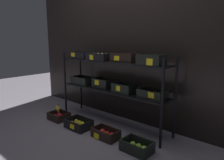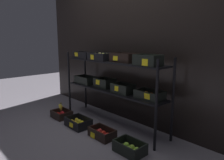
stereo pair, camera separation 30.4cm
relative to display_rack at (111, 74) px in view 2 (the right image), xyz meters
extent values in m
plane|color=slate|center=(0.03, 0.00, -0.75)|extent=(10.00, 10.00, 0.00)
cube|color=black|center=(0.03, 0.36, 0.42)|extent=(4.19, 0.12, 2.33)
cylinder|color=black|center=(-0.87, -0.17, -0.23)|extent=(0.03, 0.03, 1.04)
cylinder|color=black|center=(0.92, -0.17, -0.23)|extent=(0.03, 0.03, 1.04)
cylinder|color=black|center=(-0.87, 0.16, -0.23)|extent=(0.03, 0.03, 1.04)
cylinder|color=black|center=(0.92, 0.16, -0.23)|extent=(0.03, 0.03, 1.04)
cube|color=black|center=(0.03, 0.00, -0.24)|extent=(1.76, 0.30, 0.02)
cube|color=black|center=(0.03, 0.00, 0.18)|extent=(1.76, 0.30, 0.02)
cube|color=black|center=(-0.62, -0.01, -0.22)|extent=(0.37, 0.22, 0.01)
cube|color=black|center=(-0.62, -0.11, -0.16)|extent=(0.37, 0.02, 0.11)
cube|color=black|center=(-0.62, 0.10, -0.16)|extent=(0.37, 0.02, 0.11)
cube|color=black|center=(-0.79, -0.01, -0.16)|extent=(0.02, 0.19, 0.11)
cube|color=black|center=(-0.44, -0.01, -0.16)|extent=(0.02, 0.19, 0.11)
ellipsoid|color=brown|center=(-0.72, -0.04, -0.18)|extent=(0.05, 0.05, 0.07)
ellipsoid|color=brown|center=(-0.65, -0.04, -0.18)|extent=(0.05, 0.05, 0.07)
ellipsoid|color=brown|center=(-0.58, -0.04, -0.18)|extent=(0.05, 0.05, 0.07)
ellipsoid|color=brown|center=(-0.51, -0.04, -0.18)|extent=(0.05, 0.05, 0.07)
ellipsoid|color=brown|center=(-0.72, 0.03, -0.18)|extent=(0.05, 0.05, 0.07)
ellipsoid|color=brown|center=(-0.65, 0.03, -0.18)|extent=(0.05, 0.05, 0.07)
ellipsoid|color=brown|center=(-0.58, 0.03, -0.18)|extent=(0.05, 0.05, 0.07)
ellipsoid|color=brown|center=(-0.51, 0.02, -0.18)|extent=(0.05, 0.05, 0.07)
cube|color=black|center=(-0.19, 0.04, -0.22)|extent=(0.30, 0.22, 0.01)
cube|color=black|center=(-0.19, -0.06, -0.15)|extent=(0.30, 0.02, 0.13)
cube|color=black|center=(-0.19, 0.15, -0.15)|extent=(0.30, 0.02, 0.13)
cube|color=black|center=(-0.33, 0.04, -0.15)|extent=(0.02, 0.19, 0.13)
cube|color=black|center=(-0.05, 0.04, -0.15)|extent=(0.02, 0.19, 0.13)
ellipsoid|color=yellow|center=(-0.26, 0.01, -0.18)|extent=(0.06, 0.06, 0.08)
ellipsoid|color=yellow|center=(-0.18, 0.01, -0.18)|extent=(0.06, 0.06, 0.08)
ellipsoid|color=yellow|center=(-0.12, 0.01, -0.18)|extent=(0.06, 0.06, 0.08)
ellipsoid|color=yellow|center=(-0.26, 0.07, -0.18)|extent=(0.06, 0.06, 0.08)
ellipsoid|color=yellow|center=(-0.19, 0.07, -0.18)|extent=(0.06, 0.06, 0.08)
ellipsoid|color=yellow|center=(-0.12, 0.07, -0.18)|extent=(0.06, 0.06, 0.08)
cube|color=yellow|center=(-0.22, -0.07, -0.14)|extent=(0.09, 0.01, 0.07)
cube|color=black|center=(0.24, 0.00, -0.22)|extent=(0.30, 0.20, 0.01)
cube|color=black|center=(0.24, -0.09, -0.16)|extent=(0.30, 0.02, 0.11)
cube|color=black|center=(0.24, 0.10, -0.16)|extent=(0.30, 0.02, 0.11)
cube|color=black|center=(0.10, 0.00, -0.16)|extent=(0.02, 0.17, 0.11)
cube|color=black|center=(0.39, 0.00, -0.16)|extent=(0.02, 0.17, 0.11)
sphere|color=#D3BA55|center=(0.19, -0.03, -0.18)|extent=(0.07, 0.07, 0.07)
sphere|color=#E4C255|center=(0.30, -0.02, -0.18)|extent=(0.07, 0.07, 0.07)
sphere|color=#E4B354|center=(0.19, 0.03, -0.18)|extent=(0.07, 0.07, 0.07)
sphere|color=#DFC644|center=(0.29, 0.03, -0.18)|extent=(0.07, 0.07, 0.07)
cube|color=yellow|center=(0.22, -0.10, -0.16)|extent=(0.07, 0.01, 0.07)
cube|color=black|center=(0.68, 0.03, -0.22)|extent=(0.34, 0.23, 0.01)
cube|color=black|center=(0.68, -0.08, -0.17)|extent=(0.34, 0.02, 0.09)
cube|color=black|center=(0.68, 0.14, -0.17)|extent=(0.34, 0.02, 0.09)
cube|color=black|center=(0.51, 0.03, -0.17)|extent=(0.02, 0.20, 0.09)
cube|color=black|center=(0.84, 0.03, -0.17)|extent=(0.02, 0.20, 0.09)
sphere|color=orange|center=(0.59, 0.00, -0.18)|extent=(0.06, 0.06, 0.06)
sphere|color=orange|center=(0.67, 0.00, -0.18)|extent=(0.06, 0.06, 0.06)
sphere|color=orange|center=(0.76, 0.00, -0.18)|extent=(0.06, 0.06, 0.06)
sphere|color=orange|center=(0.60, 0.06, -0.18)|extent=(0.06, 0.06, 0.06)
sphere|color=orange|center=(0.68, 0.06, -0.18)|extent=(0.06, 0.06, 0.06)
sphere|color=orange|center=(0.76, 0.07, -0.18)|extent=(0.06, 0.06, 0.06)
cube|color=yellow|center=(0.73, -0.09, -0.17)|extent=(0.08, 0.01, 0.08)
cube|color=black|center=(-0.61, -0.02, 0.20)|extent=(0.37, 0.22, 0.01)
cube|color=black|center=(-0.61, -0.12, 0.25)|extent=(0.37, 0.02, 0.09)
cube|color=black|center=(-0.61, 0.09, 0.25)|extent=(0.37, 0.02, 0.09)
cube|color=black|center=(-0.79, -0.02, 0.25)|extent=(0.02, 0.19, 0.09)
cube|color=black|center=(-0.44, -0.02, 0.25)|extent=(0.02, 0.19, 0.09)
sphere|color=orange|center=(-0.71, -0.04, 0.24)|extent=(0.07, 0.07, 0.07)
sphere|color=orange|center=(-0.62, -0.05, 0.24)|extent=(0.07, 0.07, 0.07)
sphere|color=orange|center=(-0.53, -0.05, 0.24)|extent=(0.07, 0.07, 0.07)
sphere|color=orange|center=(-0.71, 0.02, 0.24)|extent=(0.07, 0.07, 0.07)
sphere|color=orange|center=(-0.61, 0.01, 0.24)|extent=(0.07, 0.07, 0.07)
sphere|color=orange|center=(-0.52, 0.01, 0.24)|extent=(0.07, 0.07, 0.07)
cube|color=yellow|center=(-0.69, -0.13, 0.26)|extent=(0.09, 0.01, 0.06)
cube|color=black|center=(-0.19, -0.02, 0.20)|extent=(0.37, 0.25, 0.01)
cube|color=black|center=(-0.19, -0.14, 0.25)|extent=(0.37, 0.02, 0.10)
cube|color=black|center=(-0.19, 0.10, 0.25)|extent=(0.37, 0.02, 0.10)
cube|color=black|center=(-0.37, -0.02, 0.25)|extent=(0.02, 0.22, 0.10)
cube|color=black|center=(-0.01, -0.02, 0.25)|extent=(0.02, 0.22, 0.10)
ellipsoid|color=tan|center=(-0.29, -0.05, 0.25)|extent=(0.07, 0.07, 0.09)
ellipsoid|color=#B5C052|center=(-0.19, -0.05, 0.25)|extent=(0.07, 0.07, 0.09)
ellipsoid|color=tan|center=(-0.10, -0.06, 0.25)|extent=(0.07, 0.07, 0.09)
ellipsoid|color=tan|center=(-0.28, 0.03, 0.25)|extent=(0.07, 0.07, 0.09)
ellipsoid|color=#AEB851|center=(-0.19, 0.02, 0.25)|extent=(0.07, 0.07, 0.09)
ellipsoid|color=#B3BA62|center=(-0.10, 0.02, 0.25)|extent=(0.07, 0.07, 0.09)
cube|color=yellow|center=(-0.25, -0.15, 0.24)|extent=(0.07, 0.01, 0.07)
cube|color=black|center=(0.24, 0.03, 0.20)|extent=(0.36, 0.23, 0.01)
cube|color=black|center=(0.24, -0.08, 0.26)|extent=(0.36, 0.02, 0.11)
cube|color=black|center=(0.24, 0.14, 0.26)|extent=(0.36, 0.02, 0.11)
cube|color=black|center=(0.06, 0.03, 0.26)|extent=(0.02, 0.20, 0.11)
cube|color=black|center=(0.41, 0.03, 0.26)|extent=(0.02, 0.20, 0.11)
sphere|color=#64175D|center=(0.12, -0.02, 0.23)|extent=(0.05, 0.05, 0.05)
sphere|color=#5B174D|center=(0.18, -0.02, 0.23)|extent=(0.05, 0.05, 0.05)
sphere|color=#582E57|center=(0.24, -0.02, 0.23)|extent=(0.05, 0.05, 0.05)
sphere|color=#56215D|center=(0.30, -0.02, 0.23)|extent=(0.05, 0.05, 0.05)
sphere|color=#5D2653|center=(0.35, -0.02, 0.23)|extent=(0.05, 0.05, 0.05)
sphere|color=#60195B|center=(0.12, 0.03, 0.23)|extent=(0.05, 0.05, 0.05)
sphere|color=#5E184E|center=(0.18, 0.03, 0.23)|extent=(0.05, 0.05, 0.05)
sphere|color=#682846|center=(0.24, 0.03, 0.23)|extent=(0.05, 0.05, 0.05)
sphere|color=#632C4E|center=(0.30, 0.03, 0.23)|extent=(0.05, 0.05, 0.05)
sphere|color=#5E2845|center=(0.35, 0.03, 0.23)|extent=(0.05, 0.05, 0.05)
sphere|color=#5C234A|center=(0.12, 0.08, 0.23)|extent=(0.05, 0.05, 0.05)
sphere|color=#651E44|center=(0.18, 0.08, 0.23)|extent=(0.05, 0.05, 0.05)
sphere|color=#682957|center=(0.24, 0.08, 0.23)|extent=(0.05, 0.05, 0.05)
sphere|color=#5D185D|center=(0.29, 0.08, 0.23)|extent=(0.05, 0.05, 0.05)
sphere|color=#5A2746|center=(0.35, 0.08, 0.23)|extent=(0.05, 0.05, 0.05)
cube|color=yellow|center=(0.18, -0.09, 0.25)|extent=(0.09, 0.01, 0.06)
cube|color=black|center=(0.68, -0.04, 0.20)|extent=(0.32, 0.20, 0.01)
cube|color=black|center=(0.68, -0.13, 0.26)|extent=(0.32, 0.02, 0.12)
cube|color=black|center=(0.68, 0.06, 0.26)|extent=(0.32, 0.02, 0.12)
cube|color=black|center=(0.53, -0.04, 0.26)|extent=(0.02, 0.17, 0.12)
cube|color=black|center=(0.83, -0.04, 0.26)|extent=(0.02, 0.17, 0.12)
sphere|color=#90C937|center=(0.63, -0.06, 0.24)|extent=(0.07, 0.07, 0.07)
sphere|color=#7FBE37|center=(0.73, -0.06, 0.24)|extent=(0.07, 0.07, 0.07)
sphere|color=#91C93D|center=(0.64, -0.01, 0.24)|extent=(0.07, 0.07, 0.07)
sphere|color=#96C040|center=(0.74, -0.02, 0.24)|extent=(0.07, 0.07, 0.07)
cube|color=yellow|center=(0.72, -0.14, 0.24)|extent=(0.08, 0.01, 0.08)
cylinder|color=brown|center=(-0.91, 0.05, -0.20)|extent=(0.02, 0.02, 0.02)
ellipsoid|color=yellow|center=(-0.93, 0.05, -0.26)|extent=(0.08, 0.03, 0.10)
ellipsoid|color=yellow|center=(-0.92, 0.05, -0.26)|extent=(0.07, 0.03, 0.10)
ellipsoid|color=yellow|center=(-0.91, 0.05, -0.26)|extent=(0.03, 0.03, 0.10)
ellipsoid|color=yellow|center=(-0.90, 0.05, -0.26)|extent=(0.07, 0.03, 0.10)
ellipsoid|color=yellow|center=(-0.89, 0.06, -0.26)|extent=(0.08, 0.03, 0.10)
cube|color=black|center=(-0.71, -0.43, -0.74)|extent=(0.30, 0.25, 0.01)
cube|color=black|center=(-0.71, -0.54, -0.68)|extent=(0.30, 0.02, 0.10)
cube|color=black|center=(-0.71, -0.31, -0.68)|extent=(0.30, 0.02, 0.10)
cube|color=black|center=(-0.86, -0.43, -0.68)|extent=(0.02, 0.22, 0.10)
cube|color=black|center=(-0.57, -0.43, -0.68)|extent=(0.02, 0.22, 0.10)
sphere|color=red|center=(-0.76, -0.46, -0.70)|extent=(0.07, 0.07, 0.07)
sphere|color=red|center=(-0.67, -0.46, -0.70)|extent=(0.07, 0.07, 0.07)
sphere|color=red|center=(-0.77, -0.39, -0.70)|extent=(0.07, 0.07, 0.07)
sphere|color=red|center=(-0.66, -0.39, -0.70)|extent=(0.07, 0.07, 0.07)
cube|color=black|center=(-0.23, -0.43, -0.74)|extent=(0.37, 0.25, 0.01)
cube|color=black|center=(-0.23, -0.55, -0.68)|extent=(0.37, 0.02, 0.12)
cube|color=black|center=(-0.23, -0.31, -0.68)|extent=(0.37, 0.02, 0.12)
cube|color=black|center=(-0.41, -0.43, -0.68)|extent=(0.02, 0.22, 0.12)
cube|color=black|center=(-0.05, -0.43, -0.68)|extent=(0.02, 0.22, 0.12)
ellipsoid|color=yellow|center=(-0.33, -0.48, -0.70)|extent=(0.06, 0.06, 0.08)
ellipsoid|color=yellow|center=(-0.26, -0.47, -0.70)|extent=(0.06, 0.06, 0.08)
ellipsoid|color=yellow|center=(-0.20, -0.48, -0.70)|extent=(0.06, 0.06, 0.08)
ellipsoid|color=yellow|center=(-0.13, -0.47, -0.70)|extent=(0.06, 0.06, 0.08)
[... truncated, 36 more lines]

